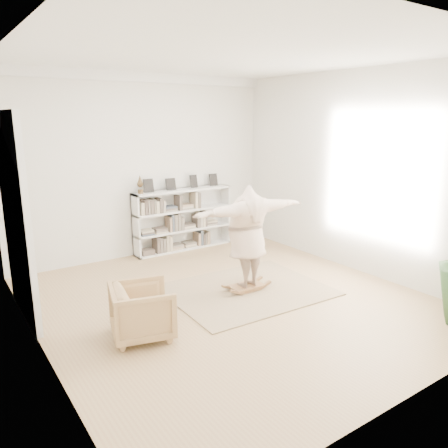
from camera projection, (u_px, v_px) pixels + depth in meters
name	position (u px, v px, depth m)	size (l,w,h in m)	color
floor	(231.00, 300.00, 6.78)	(6.00, 6.00, 0.00)	#A07B52
room_shell	(142.00, 77.00, 8.30)	(6.00, 6.00, 6.00)	silver
doors	(16.00, 219.00, 6.00)	(0.09, 1.78, 2.92)	white
bookshelf	(183.00, 220.00, 9.29)	(2.20, 0.35, 1.64)	silver
armchair	(142.00, 311.00, 5.59)	(0.75, 0.77, 0.70)	tan
rug	(247.00, 290.00, 7.16)	(2.50, 2.00, 0.02)	tan
rocker_board	(247.00, 286.00, 7.14)	(0.56, 0.35, 0.12)	brown
person	(247.00, 234.00, 6.93)	(2.04, 0.55, 1.66)	beige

